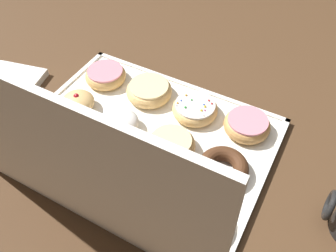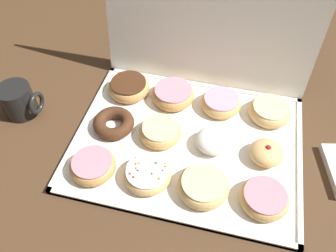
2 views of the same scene
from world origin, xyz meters
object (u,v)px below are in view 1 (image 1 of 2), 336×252
donut_box (144,140)px  glazed_ring_donut_2 (149,90)px  sprinkle_donut_1 (195,109)px  glazed_ring_donut_5 (172,144)px  pink_frosted_donut_10 (84,165)px  pink_frosted_donut_3 (106,75)px  chocolate_frosted_donut_8 (197,218)px  chocolate_cake_ring_donut_4 (223,168)px  glazed_ring_donut_11 (37,142)px  jelly_filled_donut_7 (78,102)px  pink_frosted_donut_9 (138,191)px  pink_frosted_donut_0 (247,125)px  powdered_filled_donut_6 (120,123)px  napkin_stack (10,84)px

donut_box → glazed_ring_donut_2: size_ratio=4.81×
sprinkle_donut_1 → glazed_ring_donut_5: bearing=91.2°
pink_frosted_donut_10 → glazed_ring_donut_5: bearing=-134.3°
donut_box → pink_frosted_donut_3: (0.20, -0.13, 0.02)m
glazed_ring_donut_2 → glazed_ring_donut_5: glazed_ring_donut_2 is taller
sprinkle_donut_1 → chocolate_frosted_donut_8: size_ratio=0.96×
chocolate_cake_ring_donut_4 → glazed_ring_donut_11: (0.40, 0.14, 0.00)m
jelly_filled_donut_7 → pink_frosted_donut_10: 0.19m
chocolate_cake_ring_donut_4 → glazed_ring_donut_5: bearing=-1.3°
pink_frosted_donut_9 → glazed_ring_donut_5: bearing=-90.7°
jelly_filled_donut_7 → glazed_ring_donut_2: bearing=-137.0°
pink_frosted_donut_0 → sprinkle_donut_1: (0.13, 0.01, -0.00)m
chocolate_cake_ring_donut_4 → jelly_filled_donut_7: jelly_filled_donut_7 is taller
sprinkle_donut_1 → glazed_ring_donut_11: same height
pink_frosted_donut_9 → glazed_ring_donut_11: (0.27, 0.00, -0.00)m
pink_frosted_donut_9 → glazed_ring_donut_2: bearing=-63.6°
powdered_filled_donut_6 → chocolate_cake_ring_donut_4: bearing=-179.8°
pink_frosted_donut_3 → chocolate_frosted_donut_8: size_ratio=0.93×
pink_frosted_donut_0 → sprinkle_donut_1: bearing=4.1°
pink_frosted_donut_10 → glazed_ring_donut_2: bearing=-90.5°
glazed_ring_donut_5 → powdered_filled_donut_6: size_ratio=1.26×
glazed_ring_donut_5 → pink_frosted_donut_3: bearing=-25.0°
chocolate_cake_ring_donut_4 → pink_frosted_donut_9: size_ratio=0.90×
donut_box → glazed_ring_donut_2: 0.15m
sprinkle_donut_1 → glazed_ring_donut_11: bearing=45.1°
pink_frosted_donut_3 → glazed_ring_donut_5: bearing=155.0°
powdered_filled_donut_6 → pink_frosted_donut_9: (-0.13, 0.14, -0.00)m
powdered_filled_donut_6 → napkin_stack: 0.36m
pink_frosted_donut_0 → chocolate_cake_ring_donut_4: bearing=89.0°
pink_frosted_donut_0 → powdered_filled_donut_6: (0.26, 0.14, 0.00)m
jelly_filled_donut_7 → powdered_filled_donut_6: bearing=176.8°
sprinkle_donut_1 → powdered_filled_donut_6: size_ratio=1.30×
pink_frosted_donut_3 → glazed_ring_donut_11: 0.27m
chocolate_cake_ring_donut_4 → powdered_filled_donut_6: size_ratio=1.25×
powdered_filled_donut_6 → glazed_ring_donut_11: (0.13, 0.14, -0.00)m
pink_frosted_donut_10 → glazed_ring_donut_11: bearing=0.3°
pink_frosted_donut_0 → glazed_ring_donut_5: 0.19m
glazed_ring_donut_5 → glazed_ring_donut_11: size_ratio=0.96×
donut_box → chocolate_frosted_donut_8: size_ratio=4.87×
glazed_ring_donut_2 → pink_frosted_donut_10: same height
pink_frosted_donut_3 → chocolate_cake_ring_donut_4: bearing=162.0°
glazed_ring_donut_2 → pink_frosted_donut_10: (0.00, 0.27, -0.00)m
powdered_filled_donut_6 → pink_frosted_donut_10: powdered_filled_donut_6 is taller
pink_frosted_donut_0 → pink_frosted_donut_9: pink_frosted_donut_9 is taller
chocolate_cake_ring_donut_4 → napkin_stack: (0.62, 0.01, -0.02)m
chocolate_cake_ring_donut_4 → glazed_ring_donut_11: bearing=19.2°
donut_box → chocolate_cake_ring_donut_4: chocolate_cake_ring_donut_4 is taller
pink_frosted_donut_3 → glazed_ring_donut_2: bearing=-179.1°
sprinkle_donut_1 → chocolate_cake_ring_donut_4: 0.18m
chocolate_cake_ring_donut_4 → pink_frosted_donut_3: bearing=-18.0°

